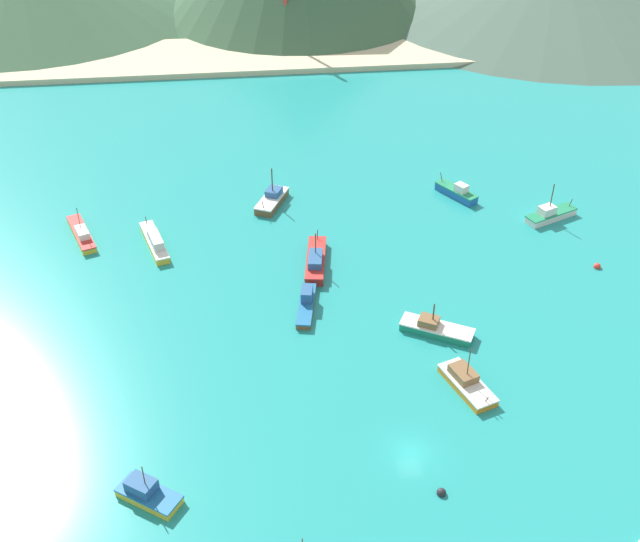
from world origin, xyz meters
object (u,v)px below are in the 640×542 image
Objects in this scene: fishing_boat_9 at (147,493)px; fishing_boat_4 at (550,214)px; fishing_boat_0 at (306,303)px; buoy_2 at (597,266)px; fishing_boat_8 at (436,328)px; fishing_boat_3 at (82,234)px; fishing_boat_6 at (272,199)px; fishing_boat_1 at (466,382)px; fishing_boat_7 at (316,260)px; fishing_boat_5 at (457,192)px; buoy_1 at (441,493)px; fishing_boat_10 at (155,242)px.

fishing_boat_4 is at bearing 38.59° from fishing_boat_9.
fishing_boat_0 reaches higher than buoy_2.
fishing_boat_3 is at bearing 149.63° from fishing_boat_8.
fishing_boat_6 reaches higher than fishing_boat_9.
fishing_boat_1 is 0.78× the size of fishing_boat_7.
fishing_boat_1 is 44.98m from fishing_boat_5.
fishing_boat_8 is 25.40m from buoy_1.
fishing_boat_3 is 67.84m from buoy_1.
fishing_boat_6 reaches higher than fishing_boat_7.
fishing_boat_3 reaches higher than fishing_boat_0.
fishing_boat_8 reaches higher than fishing_boat_5.
fishing_boat_8 is at bearing -156.29° from buoy_2.
fishing_boat_3 is (-32.04, 20.88, -0.06)m from fishing_boat_0.
fishing_boat_5 is (59.48, 5.66, 0.19)m from fishing_boat_3.
fishing_boat_7 is (-25.15, -16.99, -0.00)m from fishing_boat_5.
fishing_boat_4 is 44.04m from fishing_boat_6.
fishing_boat_4 is at bearing 98.60° from buoy_2.
fishing_boat_1 is 51.09m from fishing_boat_10.
fishing_boat_8 is at bearing 77.85° from buoy_1.
fishing_boat_6 is at bearing 113.87° from fishing_boat_1.
fishing_boat_9 is 69.80m from buoy_2.
fishing_boat_10 is (-61.05, -1.04, 0.10)m from fishing_boat_4.
fishing_boat_8 reaches higher than fishing_boat_10.
fishing_boat_9 reaches higher than fishing_boat_5.
fishing_boat_5 reaches higher than buoy_2.
fishing_boat_5 reaches higher than fishing_boat_10.
fishing_boat_10 is at bearing 137.91° from fishing_boat_1.
fishing_boat_1 is 49.06m from fishing_boat_6.
buoy_2 is (42.24, 4.44, -0.60)m from fishing_boat_0.
buoy_1 is at bearing -131.09° from buoy_2.
buoy_1 is at bearing -78.86° from fishing_boat_7.
fishing_boat_5 is (27.44, 26.54, 0.13)m from fishing_boat_0.
fishing_boat_9 is at bearing -141.41° from fishing_boat_4.
buoy_1 is at bearing -57.41° from fishing_boat_10.
fishing_boat_5 is 0.69× the size of fishing_boat_10.
fishing_boat_4 is at bearing -12.56° from fishing_boat_6.
fishing_boat_3 is at bearing 177.77° from fishing_boat_4.
fishing_boat_4 is 9.20× the size of buoy_1.
fishing_boat_7 reaches higher than fishing_boat_10.
fishing_boat_7 is 44.13m from fishing_boat_9.
buoy_1 is (42.51, -52.86, -0.54)m from fishing_boat_3.
fishing_boat_3 is 55.46m from fishing_boat_8.
fishing_boat_3 is 1.25× the size of fishing_boat_6.
fishing_boat_1 is (17.05, -17.22, -0.02)m from fishing_boat_0.
fishing_boat_5 is at bearing 11.14° from fishing_boat_10.
fishing_boat_7 reaches higher than buoy_2.
fishing_boat_0 is 38.24m from fishing_boat_3.
buoy_1 is (-5.35, -24.82, -0.57)m from fishing_boat_8.
buoy_1 is 48.34m from buoy_2.
fishing_boat_8 is (15.82, -7.16, -0.04)m from fishing_boat_0.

